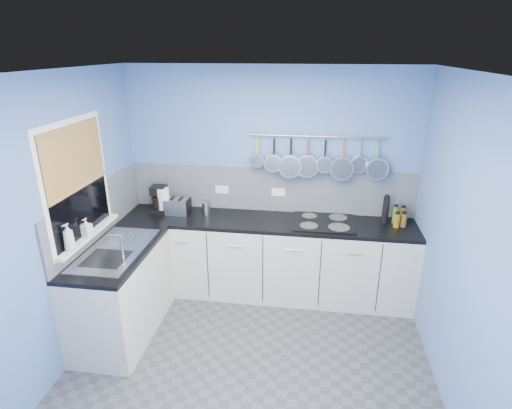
% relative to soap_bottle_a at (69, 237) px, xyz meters
% --- Properties ---
extents(floor, '(3.20, 3.00, 0.02)m').
position_rel_soap_bottle_a_xyz_m(floor, '(1.53, 0.02, -1.18)').
color(floor, '#47474C').
rests_on(floor, ground).
extents(ceiling, '(3.20, 3.00, 0.02)m').
position_rel_soap_bottle_a_xyz_m(ceiling, '(1.53, 0.02, 1.34)').
color(ceiling, white).
rests_on(ceiling, ground).
extents(wall_back, '(3.20, 0.02, 2.50)m').
position_rel_soap_bottle_a_xyz_m(wall_back, '(1.53, 1.53, 0.08)').
color(wall_back, '#5275B6').
rests_on(wall_back, ground).
extents(wall_front, '(3.20, 0.02, 2.50)m').
position_rel_soap_bottle_a_xyz_m(wall_front, '(1.53, -1.49, 0.08)').
color(wall_front, '#5275B6').
rests_on(wall_front, ground).
extents(wall_left, '(0.02, 3.00, 2.50)m').
position_rel_soap_bottle_a_xyz_m(wall_left, '(-0.08, 0.02, 0.08)').
color(wall_left, '#5275B6').
rests_on(wall_left, ground).
extents(wall_right, '(0.02, 3.00, 2.50)m').
position_rel_soap_bottle_a_xyz_m(wall_right, '(3.14, 0.02, 0.08)').
color(wall_right, '#5275B6').
rests_on(wall_right, ground).
extents(backsplash_back, '(3.20, 0.02, 0.50)m').
position_rel_soap_bottle_a_xyz_m(backsplash_back, '(1.53, 1.51, -0.02)').
color(backsplash_back, gray).
rests_on(backsplash_back, wall_back).
extents(backsplash_left, '(0.02, 1.80, 0.50)m').
position_rel_soap_bottle_a_xyz_m(backsplash_left, '(-0.06, 0.62, -0.02)').
color(backsplash_left, gray).
rests_on(backsplash_left, wall_left).
extents(cabinet_run_back, '(3.20, 0.60, 0.86)m').
position_rel_soap_bottle_a_xyz_m(cabinet_run_back, '(1.53, 1.22, -0.74)').
color(cabinet_run_back, beige).
rests_on(cabinet_run_back, ground).
extents(worktop_back, '(3.20, 0.60, 0.04)m').
position_rel_soap_bottle_a_xyz_m(worktop_back, '(1.53, 1.22, -0.29)').
color(worktop_back, black).
rests_on(worktop_back, cabinet_run_back).
extents(cabinet_run_left, '(0.60, 1.20, 0.86)m').
position_rel_soap_bottle_a_xyz_m(cabinet_run_left, '(0.23, 0.32, -0.74)').
color(cabinet_run_left, beige).
rests_on(cabinet_run_left, ground).
extents(worktop_left, '(0.60, 1.20, 0.04)m').
position_rel_soap_bottle_a_xyz_m(worktop_left, '(0.23, 0.32, -0.29)').
color(worktop_left, black).
rests_on(worktop_left, cabinet_run_left).
extents(window_frame, '(0.01, 1.00, 1.10)m').
position_rel_soap_bottle_a_xyz_m(window_frame, '(-0.05, 0.32, 0.38)').
color(window_frame, white).
rests_on(window_frame, wall_left).
extents(window_glass, '(0.01, 0.90, 1.00)m').
position_rel_soap_bottle_a_xyz_m(window_glass, '(-0.04, 0.32, 0.38)').
color(window_glass, black).
rests_on(window_glass, wall_left).
extents(bamboo_blind, '(0.01, 0.90, 0.55)m').
position_rel_soap_bottle_a_xyz_m(bamboo_blind, '(-0.03, 0.32, 0.61)').
color(bamboo_blind, olive).
rests_on(bamboo_blind, wall_left).
extents(window_sill, '(0.10, 0.98, 0.03)m').
position_rel_soap_bottle_a_xyz_m(window_sill, '(-0.02, 0.32, -0.13)').
color(window_sill, white).
rests_on(window_sill, wall_left).
extents(sink_unit, '(0.50, 0.95, 0.01)m').
position_rel_soap_bottle_a_xyz_m(sink_unit, '(0.23, 0.32, -0.27)').
color(sink_unit, silver).
rests_on(sink_unit, worktop_left).
extents(mixer_tap, '(0.12, 0.08, 0.26)m').
position_rel_soap_bottle_a_xyz_m(mixer_tap, '(0.39, 0.14, -0.14)').
color(mixer_tap, silver).
rests_on(mixer_tap, worktop_left).
extents(socket_left, '(0.15, 0.01, 0.09)m').
position_rel_soap_bottle_a_xyz_m(socket_left, '(0.98, 1.49, -0.04)').
color(socket_left, white).
rests_on(socket_left, backsplash_back).
extents(socket_right, '(0.15, 0.01, 0.09)m').
position_rel_soap_bottle_a_xyz_m(socket_right, '(1.63, 1.49, -0.04)').
color(socket_right, white).
rests_on(socket_right, backsplash_back).
extents(pot_rail, '(1.45, 0.02, 0.02)m').
position_rel_soap_bottle_a_xyz_m(pot_rail, '(2.03, 1.47, 0.61)').
color(pot_rail, silver).
rests_on(pot_rail, wall_back).
extents(soap_bottle_a, '(0.12, 0.12, 0.24)m').
position_rel_soap_bottle_a_xyz_m(soap_bottle_a, '(0.00, 0.00, 0.00)').
color(soap_bottle_a, white).
rests_on(soap_bottle_a, window_sill).
extents(soap_bottle_b, '(0.09, 0.09, 0.17)m').
position_rel_soap_bottle_a_xyz_m(soap_bottle_b, '(0.00, 0.27, -0.03)').
color(soap_bottle_b, white).
rests_on(soap_bottle_b, window_sill).
extents(paper_towel, '(0.15, 0.15, 0.30)m').
position_rel_soap_bottle_a_xyz_m(paper_towel, '(0.37, 1.24, -0.12)').
color(paper_towel, white).
rests_on(paper_towel, worktop_back).
extents(coffee_maker, '(0.18, 0.20, 0.31)m').
position_rel_soap_bottle_a_xyz_m(coffee_maker, '(0.30, 1.27, -0.12)').
color(coffee_maker, black).
rests_on(coffee_maker, worktop_back).
extents(toaster, '(0.28, 0.16, 0.18)m').
position_rel_soap_bottle_a_xyz_m(toaster, '(0.51, 1.26, -0.18)').
color(toaster, silver).
rests_on(toaster, worktop_back).
extents(canister, '(0.11, 0.11, 0.13)m').
position_rel_soap_bottle_a_xyz_m(canister, '(0.83, 1.32, -0.21)').
color(canister, silver).
rests_on(canister, worktop_back).
extents(hob, '(0.65, 0.57, 0.01)m').
position_rel_soap_bottle_a_xyz_m(hob, '(2.15, 1.24, -0.26)').
color(hob, black).
rests_on(hob, worktop_back).
extents(pan_0, '(0.16, 0.09, 0.35)m').
position_rel_soap_bottle_a_xyz_m(pan_0, '(1.40, 1.46, 0.44)').
color(pan_0, silver).
rests_on(pan_0, pot_rail).
extents(pan_1, '(0.19, 0.11, 0.38)m').
position_rel_soap_bottle_a_xyz_m(pan_1, '(1.58, 1.46, 0.42)').
color(pan_1, silver).
rests_on(pan_1, pot_rail).
extents(pan_2, '(0.25, 0.11, 0.44)m').
position_rel_soap_bottle_a_xyz_m(pan_2, '(1.76, 1.46, 0.39)').
color(pan_2, silver).
rests_on(pan_2, pot_rail).
extents(pan_3, '(0.25, 0.08, 0.44)m').
position_rel_soap_bottle_a_xyz_m(pan_3, '(1.94, 1.46, 0.39)').
color(pan_3, silver).
rests_on(pan_3, pot_rail).
extents(pan_4, '(0.17, 0.13, 0.36)m').
position_rel_soap_bottle_a_xyz_m(pan_4, '(2.12, 1.46, 0.43)').
color(pan_4, silver).
rests_on(pan_4, pot_rail).
extents(pan_5, '(0.25, 0.11, 0.44)m').
position_rel_soap_bottle_a_xyz_m(pan_5, '(2.30, 1.46, 0.39)').
color(pan_5, silver).
rests_on(pan_5, pot_rail).
extents(pan_6, '(0.18, 0.06, 0.37)m').
position_rel_soap_bottle_a_xyz_m(pan_6, '(2.48, 1.46, 0.43)').
color(pan_6, silver).
rests_on(pan_6, pot_rail).
extents(pan_7, '(0.24, 0.11, 0.43)m').
position_rel_soap_bottle_a_xyz_m(pan_7, '(2.67, 1.46, 0.40)').
color(pan_7, silver).
rests_on(pan_7, pot_rail).
extents(condiment_0, '(0.06, 0.06, 0.18)m').
position_rel_soap_bottle_a_xyz_m(condiment_0, '(2.97, 1.34, -0.18)').
color(condiment_0, brown).
rests_on(condiment_0, worktop_back).
extents(condiment_1, '(0.06, 0.06, 0.19)m').
position_rel_soap_bottle_a_xyz_m(condiment_1, '(2.89, 1.34, -0.18)').
color(condiment_1, '#3F721E').
rests_on(condiment_1, worktop_back).
extents(condiment_2, '(0.07, 0.07, 0.30)m').
position_rel_soap_bottle_a_xyz_m(condiment_2, '(2.79, 1.33, -0.12)').
color(condiment_2, black).
rests_on(condiment_2, worktop_back).
extents(condiment_3, '(0.07, 0.07, 0.14)m').
position_rel_soap_bottle_a_xyz_m(condiment_3, '(2.97, 1.25, -0.20)').
color(condiment_3, brown).
rests_on(condiment_3, worktop_back).
extents(condiment_4, '(0.07, 0.07, 0.15)m').
position_rel_soap_bottle_a_xyz_m(condiment_4, '(2.89, 1.23, -0.19)').
color(condiment_4, '#8C5914').
rests_on(condiment_4, worktop_back).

